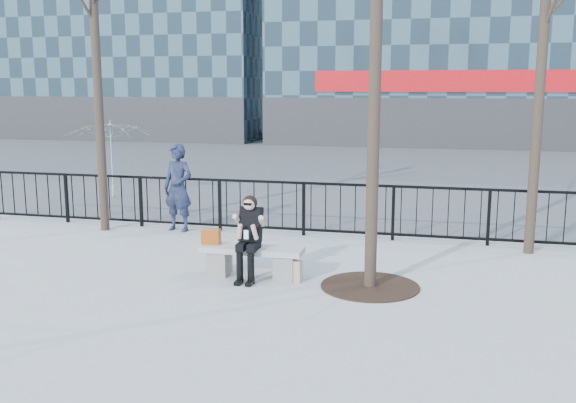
# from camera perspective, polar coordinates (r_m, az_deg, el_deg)

# --- Properties ---
(ground) EXTENTS (120.00, 120.00, 0.00)m
(ground) POSITION_cam_1_polar(r_m,az_deg,el_deg) (10.37, -3.21, -6.67)
(ground) COLOR #A2A29D
(ground) RESTS_ON ground
(street_surface) EXTENTS (60.00, 23.00, 0.01)m
(street_surface) POSITION_cam_1_polar(r_m,az_deg,el_deg) (24.85, 6.79, 3.27)
(street_surface) COLOR #474747
(street_surface) RESTS_ON ground
(railing) EXTENTS (14.00, 0.06, 1.10)m
(railing) POSITION_cam_1_polar(r_m,az_deg,el_deg) (13.06, 0.55, -0.60)
(railing) COLOR black
(railing) RESTS_ON ground
(tree_grate) EXTENTS (1.50, 1.50, 0.02)m
(tree_grate) POSITION_cam_1_polar(r_m,az_deg,el_deg) (9.91, 7.29, -7.48)
(tree_grate) COLOR black
(tree_grate) RESTS_ON ground
(bench_main) EXTENTS (1.65, 0.46, 0.49)m
(bench_main) POSITION_cam_1_polar(r_m,az_deg,el_deg) (10.29, -3.22, -5.07)
(bench_main) COLOR slate
(bench_main) RESTS_ON ground
(seated_woman) EXTENTS (0.50, 0.64, 1.34)m
(seated_woman) POSITION_cam_1_polar(r_m,az_deg,el_deg) (10.05, -3.51, -3.27)
(seated_woman) COLOR black
(seated_woman) RESTS_ON ground
(handbag) EXTENTS (0.30, 0.14, 0.25)m
(handbag) POSITION_cam_1_polar(r_m,az_deg,el_deg) (10.44, -6.86, -3.12)
(handbag) COLOR #A14513
(handbag) RESTS_ON bench_main
(shopping_bag) EXTENTS (0.38, 0.18, 0.34)m
(shopping_bag) POSITION_cam_1_polar(r_m,az_deg,el_deg) (10.07, 0.22, -6.17)
(shopping_bag) COLOR #C9B18E
(shopping_bag) RESTS_ON ground
(standing_man) EXTENTS (0.74, 0.56, 1.83)m
(standing_man) POSITION_cam_1_polar(r_m,az_deg,el_deg) (13.56, -9.74, 1.21)
(standing_man) COLOR black
(standing_man) RESTS_ON ground
(vendor_umbrella) EXTENTS (2.71, 2.74, 2.12)m
(vendor_umbrella) POSITION_cam_1_polar(r_m,az_deg,el_deg) (17.87, -15.51, 3.63)
(vendor_umbrella) COLOR #CFDE31
(vendor_umbrella) RESTS_ON ground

